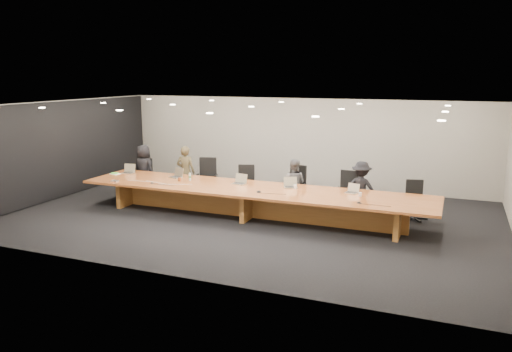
{
  "coord_description": "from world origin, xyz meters",
  "views": [
    {
      "loc": [
        4.65,
        -11.21,
        3.54
      ],
      "look_at": [
        0.0,
        0.3,
        1.0
      ],
      "focal_mm": 35.0,
      "sensor_mm": 36.0,
      "label": 1
    }
  ],
  "objects_px": {
    "conference_table": "(252,197)",
    "chair_mid_right": "(293,187)",
    "chair_far_left": "(144,175)",
    "laptop_a": "(128,169)",
    "person_d": "(361,189)",
    "mic_left": "(152,183)",
    "person_a": "(144,169)",
    "mic_center": "(259,191)",
    "paper_cup_far": "(360,194)",
    "av_box": "(115,181)",
    "amber_mug": "(180,179)",
    "laptop_c": "(239,179)",
    "chair_far_right": "(415,200)",
    "person_c": "(294,184)",
    "paper_cup_near": "(295,187)",
    "chair_mid_left": "(246,184)",
    "water_bottle": "(190,177)",
    "person_b": "(186,172)",
    "laptop_d": "(291,182)",
    "laptop_b": "(175,173)",
    "chair_right": "(346,192)",
    "mic_right": "(359,202)"
  },
  "relations": [
    {
      "from": "conference_table",
      "to": "paper_cup_near",
      "type": "relative_size",
      "value": 94.9
    },
    {
      "from": "laptop_d",
      "to": "chair_mid_left",
      "type": "bearing_deg",
      "value": 128.83
    },
    {
      "from": "laptop_a",
      "to": "chair_mid_right",
      "type": "bearing_deg",
      "value": 1.51
    },
    {
      "from": "chair_mid_left",
      "to": "water_bottle",
      "type": "distance_m",
      "value": 1.59
    },
    {
      "from": "conference_table",
      "to": "laptop_c",
      "type": "xyz_separation_m",
      "value": [
        -0.48,
        0.3,
        0.36
      ]
    },
    {
      "from": "av_box",
      "to": "mic_right",
      "type": "height_order",
      "value": "mic_right"
    },
    {
      "from": "person_d",
      "to": "mic_right",
      "type": "height_order",
      "value": "person_d"
    },
    {
      "from": "paper_cup_far",
      "to": "mic_left",
      "type": "height_order",
      "value": "paper_cup_far"
    },
    {
      "from": "person_d",
      "to": "laptop_a",
      "type": "relative_size",
      "value": 4.09
    },
    {
      "from": "chair_far_right",
      "to": "person_b",
      "type": "relative_size",
      "value": 0.65
    },
    {
      "from": "amber_mug",
      "to": "laptop_c",
      "type": "bearing_deg",
      "value": 8.67
    },
    {
      "from": "chair_far_right",
      "to": "amber_mug",
      "type": "distance_m",
      "value": 6.06
    },
    {
      "from": "chair_mid_right",
      "to": "water_bottle",
      "type": "bearing_deg",
      "value": -142.83
    },
    {
      "from": "mic_left",
      "to": "chair_right",
      "type": "bearing_deg",
      "value": 19.96
    },
    {
      "from": "person_c",
      "to": "mic_left",
      "type": "height_order",
      "value": "person_c"
    },
    {
      "from": "person_b",
      "to": "amber_mug",
      "type": "bearing_deg",
      "value": 105.57
    },
    {
      "from": "person_b",
      "to": "laptop_c",
      "type": "bearing_deg",
      "value": 151.44
    },
    {
      "from": "chair_mid_left",
      "to": "av_box",
      "type": "distance_m",
      "value": 3.52
    },
    {
      "from": "chair_right",
      "to": "mic_left",
      "type": "distance_m",
      "value": 5.06
    },
    {
      "from": "paper_cup_near",
      "to": "paper_cup_far",
      "type": "distance_m",
      "value": 1.66
    },
    {
      "from": "chair_mid_left",
      "to": "mic_left",
      "type": "distance_m",
      "value": 2.57
    },
    {
      "from": "laptop_b",
      "to": "paper_cup_far",
      "type": "bearing_deg",
      "value": 17.31
    },
    {
      "from": "av_box",
      "to": "laptop_b",
      "type": "bearing_deg",
      "value": 39.73
    },
    {
      "from": "chair_far_right",
      "to": "mic_center",
      "type": "xyz_separation_m",
      "value": [
        -3.5,
        -1.62,
        0.27
      ]
    },
    {
      "from": "person_c",
      "to": "paper_cup_near",
      "type": "xyz_separation_m",
      "value": [
        0.31,
        -0.84,
        0.13
      ]
    },
    {
      "from": "conference_table",
      "to": "chair_mid_right",
      "type": "bearing_deg",
      "value": 59.68
    },
    {
      "from": "person_a",
      "to": "mic_center",
      "type": "height_order",
      "value": "person_a"
    },
    {
      "from": "paper_cup_far",
      "to": "av_box",
      "type": "relative_size",
      "value": 0.52
    },
    {
      "from": "chair_far_right",
      "to": "laptop_b",
      "type": "distance_m",
      "value": 6.34
    },
    {
      "from": "person_c",
      "to": "mic_center",
      "type": "relative_size",
      "value": 10.35
    },
    {
      "from": "conference_table",
      "to": "laptop_b",
      "type": "height_order",
      "value": "laptop_b"
    },
    {
      "from": "chair_mid_right",
      "to": "laptop_d",
      "type": "bearing_deg",
      "value": -60.45
    },
    {
      "from": "chair_mid_right",
      "to": "laptop_b",
      "type": "height_order",
      "value": "chair_mid_right"
    },
    {
      "from": "laptop_c",
      "to": "paper_cup_near",
      "type": "height_order",
      "value": "laptop_c"
    },
    {
      "from": "person_b",
      "to": "conference_table",
      "type": "bearing_deg",
      "value": 149.38
    },
    {
      "from": "person_b",
      "to": "mic_left",
      "type": "xyz_separation_m",
      "value": [
        -0.08,
        -1.61,
        -0.0
      ]
    },
    {
      "from": "person_c",
      "to": "laptop_c",
      "type": "height_order",
      "value": "person_c"
    },
    {
      "from": "laptop_a",
      "to": "paper_cup_far",
      "type": "bearing_deg",
      "value": -10.27
    },
    {
      "from": "chair_mid_right",
      "to": "chair_far_right",
      "type": "bearing_deg",
      "value": 17.72
    },
    {
      "from": "laptop_c",
      "to": "water_bottle",
      "type": "height_order",
      "value": "laptop_c"
    },
    {
      "from": "chair_right",
      "to": "amber_mug",
      "type": "relative_size",
      "value": 12.18
    },
    {
      "from": "av_box",
      "to": "mic_right",
      "type": "relative_size",
      "value": 1.55
    },
    {
      "from": "person_c",
      "to": "mic_left",
      "type": "distance_m",
      "value": 3.73
    },
    {
      "from": "person_d",
      "to": "mic_left",
      "type": "relative_size",
      "value": 12.64
    },
    {
      "from": "laptop_d",
      "to": "mic_center",
      "type": "distance_m",
      "value": 0.95
    },
    {
      "from": "chair_far_right",
      "to": "person_d",
      "type": "bearing_deg",
      "value": 169.26
    },
    {
      "from": "chair_mid_right",
      "to": "chair_mid_left",
      "type": "bearing_deg",
      "value": -163.99
    },
    {
      "from": "chair_right",
      "to": "paper_cup_far",
      "type": "distance_m",
      "value": 1.26
    },
    {
      "from": "chair_far_left",
      "to": "laptop_a",
      "type": "relative_size",
      "value": 3.04
    },
    {
      "from": "laptop_c",
      "to": "av_box",
      "type": "relative_size",
      "value": 1.86
    }
  ]
}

